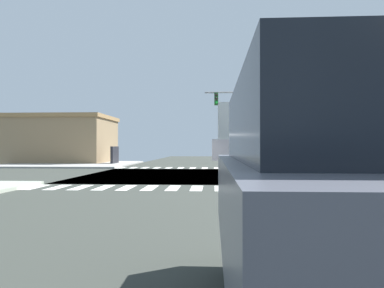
# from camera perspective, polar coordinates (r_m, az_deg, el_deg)

# --- Properties ---
(ground) EXTENTS (90.00, 90.00, 0.05)m
(ground) POSITION_cam_1_polar(r_m,az_deg,el_deg) (22.49, 0.97, -4.98)
(ground) COLOR #333731
(sidewalk_corner_ne) EXTENTS (12.00, 12.00, 0.14)m
(sidewalk_corner_ne) POSITION_cam_1_polar(r_m,az_deg,el_deg) (36.50, 22.70, -3.07)
(sidewalk_corner_ne) COLOR #A09B91
(sidewalk_corner_ne) RESTS_ON ground
(sidewalk_corner_nw) EXTENTS (12.00, 12.00, 0.14)m
(sidewalk_corner_nw) POSITION_cam_1_polar(r_m,az_deg,el_deg) (37.16, -18.69, -3.03)
(sidewalk_corner_nw) COLOR #9C9A96
(sidewalk_corner_nw) RESTS_ON ground
(crosswalk_near) EXTENTS (13.50, 2.00, 0.01)m
(crosswalk_near) POSITION_cam_1_polar(r_m,az_deg,el_deg) (15.25, -1.13, -7.02)
(crosswalk_near) COLOR white
(crosswalk_near) RESTS_ON ground
(crosswalk_far) EXTENTS (13.50, 2.00, 0.01)m
(crosswalk_far) POSITION_cam_1_polar(r_m,az_deg,el_deg) (29.78, 1.08, -3.82)
(crosswalk_far) COLOR white
(crosswalk_far) RESTS_ON ground
(traffic_signal_mast) EXTENTS (7.99, 0.55, 6.64)m
(traffic_signal_mast) POSITION_cam_1_polar(r_m,az_deg,el_deg) (29.95, 11.30, 5.69)
(traffic_signal_mast) COLOR gray
(traffic_signal_mast) RESTS_ON ground
(street_lamp) EXTENTS (1.78, 0.32, 8.79)m
(street_lamp) POSITION_cam_1_polar(r_m,az_deg,el_deg) (43.27, 12.55, 4.11)
(street_lamp) COLOR gray
(street_lamp) RESTS_ON ground
(bank_building) EXTENTS (17.36, 8.09, 5.09)m
(bank_building) POSITION_cam_1_polar(r_m,az_deg,el_deg) (42.33, -23.30, 0.66)
(bank_building) COLOR #897050
(bank_building) RESTS_ON ground
(suv_crossing_1) EXTENTS (1.96, 4.60, 2.34)m
(suv_crossing_1) POSITION_cam_1_polar(r_m,az_deg,el_deg) (3.47, 21.28, -6.18)
(suv_crossing_1) COLOR black
(suv_crossing_1) RESTS_ON ground
(box_truck_queued_1) EXTENTS (7.20, 2.40, 4.85)m
(box_truck_queued_1) POSITION_cam_1_polar(r_m,az_deg,el_deg) (26.13, 10.62, 1.33)
(box_truck_queued_1) COLOR black
(box_truck_queued_1) RESTS_ON ground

